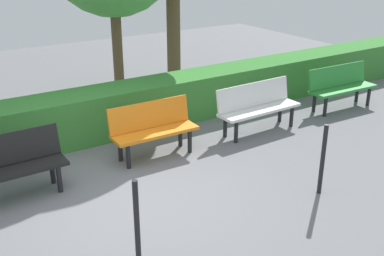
% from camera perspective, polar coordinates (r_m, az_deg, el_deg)
% --- Properties ---
extents(ground_plane, '(20.23, 20.23, 0.00)m').
position_cam_1_polar(ground_plane, '(6.41, -8.96, -8.25)').
color(ground_plane, slate).
extents(bench_green, '(1.56, 0.52, 0.86)m').
position_cam_1_polar(bench_green, '(9.92, 17.81, 5.06)').
color(bench_green, '#2D8C38').
rests_on(bench_green, ground_plane).
extents(bench_white, '(1.63, 0.49, 0.86)m').
position_cam_1_polar(bench_white, '(8.35, 8.02, 2.82)').
color(bench_white, white).
rests_on(bench_white, ground_plane).
extents(bench_orange, '(1.39, 0.48, 0.86)m').
position_cam_1_polar(bench_orange, '(7.32, -4.82, 0.10)').
color(bench_orange, orange).
rests_on(bench_orange, ground_plane).
extents(bench_black, '(1.63, 0.48, 0.86)m').
position_cam_1_polar(bench_black, '(6.54, -22.37, -4.33)').
color(bench_black, black).
rests_on(bench_black, ground_plane).
extents(hedge_row, '(16.23, 0.80, 0.83)m').
position_cam_1_polar(hedge_row, '(8.34, -8.98, 2.24)').
color(hedge_row, '#387F33').
rests_on(hedge_row, ground_plane).
extents(railing_post_mid, '(0.06, 0.06, 1.00)m').
position_cam_1_polar(railing_post_mid, '(6.42, 15.75, -3.77)').
color(railing_post_mid, black).
rests_on(railing_post_mid, ground_plane).
extents(railing_post_far, '(0.06, 0.06, 1.00)m').
position_cam_1_polar(railing_post_far, '(4.91, -6.78, -11.57)').
color(railing_post_far, black).
rests_on(railing_post_far, ground_plane).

